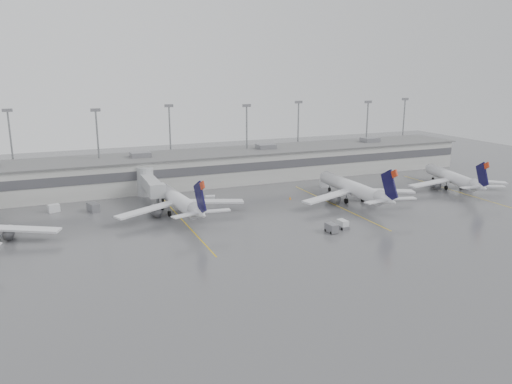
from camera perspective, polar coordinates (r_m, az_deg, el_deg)
name	(u,v)px	position (r m, az deg, el deg)	size (l,w,h in m)	color
ground	(322,251)	(86.09, 7.54, -6.66)	(260.00, 260.00, 0.00)	#505153
terminal	(215,167)	(136.35, -4.66, 2.92)	(152.00, 17.00, 9.45)	#A9A9A3
light_masts	(209,135)	(140.54, -5.45, 6.48)	(142.40, 8.00, 20.60)	gray
jet_bridge_right	(149,183)	(119.88, -12.17, 0.97)	(4.00, 17.20, 7.00)	#9D9FA2
stand_markings	(265,214)	(106.40, 1.08, -2.50)	(105.25, 40.00, 0.01)	gold
jet_mid_left	(178,200)	(106.49, -8.91, -0.89)	(27.98, 31.48, 10.19)	silver
jet_mid_right	(354,188)	(117.17, 11.12, 0.42)	(29.01, 32.52, 10.52)	silver
jet_far_right	(453,178)	(137.18, 21.63, 1.53)	(25.62, 29.06, 9.57)	silver
baggage_tug	(343,225)	(98.02, 9.86, -3.76)	(1.84, 2.73, 1.70)	silver
baggage_cart	(331,228)	(95.36, 8.62, -4.07)	(1.65, 2.72, 1.70)	slate
gse_uld_a	(54,208)	(116.14, -22.10, -1.72)	(2.31, 1.54, 1.63)	silver
gse_uld_b	(210,199)	(115.72, -5.26, -0.81)	(2.21, 1.48, 1.57)	silver
gse_uld_c	(325,184)	(131.69, 7.88, 0.97)	(2.44, 1.63, 1.73)	silver
gse_loader	(93,207)	(113.42, -18.08, -1.68)	(1.85, 2.96, 1.85)	slate
cone_b	(198,212)	(107.01, -6.61, -2.31)	(0.44, 0.44, 0.71)	orange
cone_c	(290,198)	(118.28, 3.91, -0.67)	(0.44, 0.44, 0.70)	orange
cone_d	(388,180)	(142.09, 14.88, 1.38)	(0.47, 0.47, 0.75)	orange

